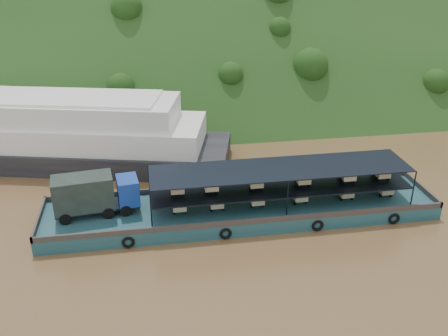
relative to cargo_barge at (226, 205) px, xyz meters
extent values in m
plane|color=brown|center=(2.37, 0.61, -1.20)|extent=(160.00, 160.00, 0.00)
cube|color=#183914|center=(2.37, 36.61, -1.20)|extent=(140.00, 39.60, 39.60)
cube|color=#16424D|center=(1.32, -0.05, -0.60)|extent=(35.00, 7.00, 1.20)
cube|color=#592D19|center=(1.32, 3.35, 0.25)|extent=(35.00, 0.20, 0.50)
cube|color=#592D19|center=(1.32, -3.45, 0.25)|extent=(35.00, 0.20, 0.50)
cube|color=#592D19|center=(18.72, -0.05, 0.25)|extent=(0.20, 7.00, 0.50)
cube|color=#592D19|center=(-16.08, -0.05, 0.25)|extent=(0.20, 7.00, 0.50)
torus|color=black|center=(-8.68, -3.60, -0.65)|extent=(1.06, 0.26, 1.06)
torus|color=black|center=(-0.68, -3.60, -0.65)|extent=(1.06, 0.26, 1.06)
torus|color=black|center=(7.32, -3.60, -0.65)|extent=(1.06, 0.26, 1.06)
torus|color=black|center=(14.32, -3.60, -0.65)|extent=(1.06, 0.26, 1.06)
cylinder|color=black|center=(-13.76, -0.96, 0.52)|extent=(1.07, 0.48, 1.03)
cylinder|color=black|center=(-14.02, 1.19, 0.52)|extent=(1.07, 0.48, 1.03)
cylinder|color=black|center=(-10.27, -0.54, 0.52)|extent=(1.07, 0.48, 1.03)
cylinder|color=black|center=(-10.53, 1.62, 0.52)|extent=(1.07, 0.48, 1.03)
cylinder|color=black|center=(-8.83, -0.36, 0.52)|extent=(1.07, 0.48, 1.03)
cylinder|color=black|center=(-9.09, 1.79, 0.52)|extent=(1.07, 0.48, 1.03)
cube|color=black|center=(-11.22, 0.44, 0.67)|extent=(7.26, 3.11, 0.21)
cube|color=#163899|center=(-8.55, 0.76, 1.86)|extent=(2.05, 2.68, 2.28)
cube|color=black|center=(-7.68, 0.87, 2.28)|extent=(0.31, 2.06, 0.93)
cube|color=black|center=(-12.25, 0.31, 2.17)|extent=(5.23, 3.06, 2.90)
cube|color=black|center=(4.82, -0.05, 1.66)|extent=(23.00, 5.00, 0.12)
cube|color=black|center=(4.82, -0.05, 3.30)|extent=(23.00, 5.00, 0.08)
cylinder|color=black|center=(-6.68, -2.55, 1.65)|extent=(0.12, 0.12, 3.30)
cylinder|color=black|center=(-6.68, 2.45, 1.65)|extent=(0.12, 0.12, 3.30)
cylinder|color=black|center=(4.82, -2.55, 1.65)|extent=(0.12, 0.12, 3.30)
cylinder|color=black|center=(4.82, 2.45, 1.65)|extent=(0.12, 0.12, 3.30)
cylinder|color=black|center=(16.32, -2.55, 1.65)|extent=(0.12, 0.12, 3.30)
cylinder|color=black|center=(16.32, 2.45, 1.65)|extent=(0.12, 0.12, 3.30)
cylinder|color=black|center=(-4.24, 1.00, 0.26)|extent=(0.12, 0.52, 0.52)
cylinder|color=black|center=(-4.74, -0.80, 0.26)|extent=(0.14, 0.52, 0.52)
cylinder|color=black|center=(-3.74, -0.80, 0.26)|extent=(0.14, 0.52, 0.52)
cube|color=beige|center=(-4.24, -0.45, 0.60)|extent=(1.15, 1.50, 0.44)
cube|color=red|center=(-4.24, 0.70, 0.78)|extent=(0.55, 0.80, 0.80)
cube|color=red|center=(-4.24, 0.50, 1.28)|extent=(0.50, 0.10, 0.10)
cylinder|color=black|center=(-0.98, 1.00, 0.26)|extent=(0.12, 0.52, 0.52)
cylinder|color=black|center=(-1.48, -0.80, 0.26)|extent=(0.14, 0.52, 0.52)
cylinder|color=black|center=(-0.48, -0.80, 0.26)|extent=(0.14, 0.52, 0.52)
cube|color=beige|center=(-0.98, -0.45, 0.60)|extent=(1.15, 1.50, 0.44)
cube|color=red|center=(-0.98, 0.70, 0.78)|extent=(0.55, 0.80, 0.80)
cube|color=red|center=(-0.98, 0.50, 1.28)|extent=(0.50, 0.10, 0.10)
cylinder|color=black|center=(2.64, 1.00, 0.26)|extent=(0.12, 0.52, 0.52)
cylinder|color=black|center=(2.14, -0.80, 0.26)|extent=(0.14, 0.52, 0.52)
cylinder|color=black|center=(3.14, -0.80, 0.26)|extent=(0.14, 0.52, 0.52)
cube|color=beige|center=(2.64, -0.45, 0.60)|extent=(1.15, 1.50, 0.44)
cube|color=red|center=(2.64, 0.70, 0.78)|extent=(0.55, 0.80, 0.80)
cube|color=red|center=(2.64, 0.50, 1.28)|extent=(0.50, 0.10, 0.10)
cylinder|color=black|center=(6.60, 1.00, 0.26)|extent=(0.12, 0.52, 0.52)
cylinder|color=black|center=(6.10, -0.80, 0.26)|extent=(0.14, 0.52, 0.52)
cylinder|color=black|center=(7.10, -0.80, 0.26)|extent=(0.14, 0.52, 0.52)
cube|color=beige|center=(6.60, -0.45, 0.60)|extent=(1.15, 1.50, 0.44)
cube|color=#B4110C|center=(6.60, 0.70, 0.78)|extent=(0.55, 0.80, 0.80)
cube|color=#B4110C|center=(6.60, 0.50, 1.28)|extent=(0.50, 0.10, 0.10)
cylinder|color=black|center=(10.94, 1.00, 0.26)|extent=(0.12, 0.52, 0.52)
cylinder|color=black|center=(10.44, -0.80, 0.26)|extent=(0.14, 0.52, 0.52)
cylinder|color=black|center=(11.44, -0.80, 0.26)|extent=(0.14, 0.52, 0.52)
cube|color=tan|center=(10.94, -0.45, 0.60)|extent=(1.15, 1.50, 0.44)
cube|color=#B90C0D|center=(10.94, 0.70, 0.78)|extent=(0.55, 0.80, 0.80)
cube|color=#B90C0D|center=(10.94, 0.50, 1.28)|extent=(0.50, 0.10, 0.10)
cylinder|color=black|center=(14.77, 1.00, 0.26)|extent=(0.12, 0.52, 0.52)
cylinder|color=black|center=(14.27, -0.80, 0.26)|extent=(0.14, 0.52, 0.52)
cylinder|color=black|center=(15.27, -0.80, 0.26)|extent=(0.14, 0.52, 0.52)
cube|color=tan|center=(14.77, -0.45, 0.60)|extent=(1.15, 1.50, 0.44)
cube|color=red|center=(14.77, 0.70, 0.78)|extent=(0.55, 0.80, 0.80)
cube|color=red|center=(14.77, 0.50, 1.28)|extent=(0.50, 0.10, 0.10)
cylinder|color=black|center=(-4.36, 1.00, 1.98)|extent=(0.12, 0.52, 0.52)
cylinder|color=black|center=(-4.86, -0.80, 1.98)|extent=(0.14, 0.52, 0.52)
cylinder|color=black|center=(-3.86, -0.80, 1.98)|extent=(0.14, 0.52, 0.52)
cube|color=tan|center=(-4.36, -0.45, 2.32)|extent=(1.15, 1.50, 0.44)
cube|color=#B9280C|center=(-4.36, 0.70, 2.50)|extent=(0.55, 0.80, 0.80)
cube|color=#B9280C|center=(-4.36, 0.50, 3.00)|extent=(0.50, 0.10, 0.10)
cylinder|color=black|center=(-1.44, 1.00, 1.98)|extent=(0.12, 0.52, 0.52)
cylinder|color=black|center=(-1.94, -0.80, 1.98)|extent=(0.14, 0.52, 0.52)
cylinder|color=black|center=(-0.94, -0.80, 1.98)|extent=(0.14, 0.52, 0.52)
cube|color=beige|center=(-1.44, -0.45, 2.32)|extent=(1.15, 1.50, 0.44)
cube|color=navy|center=(-1.44, 0.70, 2.50)|extent=(0.55, 0.80, 0.80)
cube|color=navy|center=(-1.44, 0.50, 3.00)|extent=(0.50, 0.10, 0.10)
cylinder|color=black|center=(2.49, 1.00, 1.98)|extent=(0.12, 0.52, 0.52)
cylinder|color=black|center=(1.99, -0.80, 1.98)|extent=(0.14, 0.52, 0.52)
cylinder|color=black|center=(2.99, -0.80, 1.98)|extent=(0.14, 0.52, 0.52)
cube|color=tan|center=(2.49, -0.45, 2.32)|extent=(1.15, 1.50, 0.44)
cube|color=#B0190B|center=(2.49, 0.70, 2.50)|extent=(0.55, 0.80, 0.80)
cube|color=#B0190B|center=(2.49, 0.50, 3.00)|extent=(0.50, 0.10, 0.10)
cylinder|color=black|center=(6.75, 1.00, 1.98)|extent=(0.12, 0.52, 0.52)
cylinder|color=black|center=(6.25, -0.80, 1.98)|extent=(0.14, 0.52, 0.52)
cylinder|color=black|center=(7.25, -0.80, 1.98)|extent=(0.14, 0.52, 0.52)
cube|color=#B9B583|center=(6.75, -0.45, 2.32)|extent=(1.15, 1.50, 0.44)
cube|color=red|center=(6.75, 0.70, 2.50)|extent=(0.55, 0.80, 0.80)
cube|color=red|center=(6.75, 0.50, 3.00)|extent=(0.50, 0.10, 0.10)
cylinder|color=black|center=(10.94, 1.00, 1.98)|extent=(0.12, 0.52, 0.52)
cylinder|color=black|center=(10.44, -0.80, 1.98)|extent=(0.14, 0.52, 0.52)
cylinder|color=black|center=(11.44, -0.80, 1.98)|extent=(0.14, 0.52, 0.52)
cube|color=beige|center=(10.94, -0.45, 2.32)|extent=(1.15, 1.50, 0.44)
cube|color=navy|center=(10.94, 0.70, 2.50)|extent=(0.55, 0.80, 0.80)
cube|color=navy|center=(10.94, 0.50, 3.00)|extent=(0.50, 0.10, 0.10)
cylinder|color=black|center=(14.21, 1.00, 1.98)|extent=(0.12, 0.52, 0.52)
cylinder|color=black|center=(13.71, -0.80, 1.98)|extent=(0.14, 0.52, 0.52)
cylinder|color=black|center=(14.71, -0.80, 1.98)|extent=(0.14, 0.52, 0.52)
cube|color=#C3BC8A|center=(14.21, -0.45, 2.32)|extent=(1.15, 1.50, 0.44)
cube|color=beige|center=(14.21, 0.70, 2.50)|extent=(0.55, 0.80, 0.80)
cube|color=beige|center=(14.21, 0.50, 3.00)|extent=(0.50, 0.10, 0.10)
cube|color=black|center=(-16.16, 15.37, -0.08)|extent=(38.47, 18.12, 2.24)
cube|color=white|center=(-16.16, 15.37, 2.34)|extent=(32.81, 15.85, 2.61)
cube|color=white|center=(-16.16, 15.37, 4.86)|extent=(27.16, 13.59, 2.43)
cube|color=white|center=(-16.16, 15.37, 6.22)|extent=(23.31, 11.78, 0.28)
camera|label=1|loc=(-6.53, -38.39, 21.91)|focal=40.00mm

